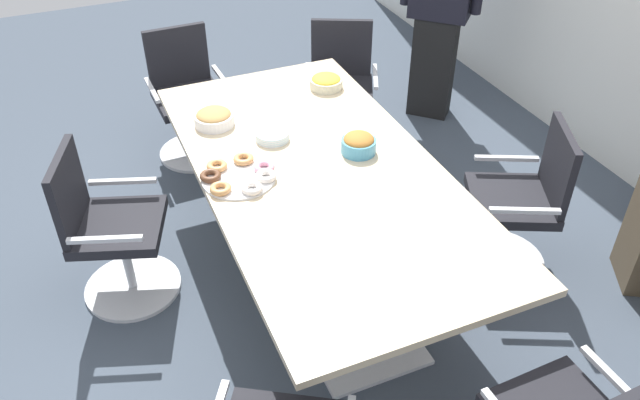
{
  "coord_description": "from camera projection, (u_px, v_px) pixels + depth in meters",
  "views": [
    {
      "loc": [
        2.53,
        -1.07,
        2.65
      ],
      "look_at": [
        0.0,
        0.0,
        0.55
      ],
      "focal_mm": 36.19,
      "sensor_mm": 36.0,
      "label": 1
    }
  ],
  "objects": [
    {
      "name": "snack_bowl_chips_yellow",
      "position": [
        326.0,
        82.0,
        4.04
      ],
      "size": [
        0.21,
        0.21,
        0.09
      ],
      "color": "beige",
      "rests_on": "conference_table"
    },
    {
      "name": "snack_bowl_pretzels",
      "position": [
        359.0,
        143.0,
        3.44
      ],
      "size": [
        0.19,
        0.19,
        0.11
      ],
      "color": "#4C9EC6",
      "rests_on": "conference_table"
    },
    {
      "name": "office_chair_0",
      "position": [
        188.0,
        102.0,
        4.62
      ],
      "size": [
        0.55,
        0.55,
        0.91
      ],
      "rotation": [
        0.0,
        0.0,
        -1.54
      ],
      "color": "silver",
      "rests_on": "ground"
    },
    {
      "name": "plate_stack",
      "position": [
        272.0,
        136.0,
        3.56
      ],
      "size": [
        0.19,
        0.19,
        0.05
      ],
      "color": "white",
      "rests_on": "conference_table"
    },
    {
      "name": "ground_plane",
      "position": [
        320.0,
        275.0,
        3.8
      ],
      "size": [
        10.0,
        10.0,
        0.01
      ],
      "primitive_type": "cube",
      "color": "#3D4754"
    },
    {
      "name": "office_chair_1",
      "position": [
        110.0,
        235.0,
        3.45
      ],
      "size": [
        0.69,
        0.69,
        0.91
      ],
      "rotation": [
        0.0,
        0.0,
        -0.34
      ],
      "color": "silver",
      "rests_on": "ground"
    },
    {
      "name": "donut_platter",
      "position": [
        239.0,
        176.0,
        3.26
      ],
      "size": [
        0.38,
        0.38,
        0.04
      ],
      "color": "white",
      "rests_on": "conference_table"
    },
    {
      "name": "office_chair_4",
      "position": [
        519.0,
        208.0,
        3.64
      ],
      "size": [
        0.72,
        0.72,
        0.91
      ],
      "rotation": [
        0.0,
        0.0,
        -3.58
      ],
      "color": "silver",
      "rests_on": "ground"
    },
    {
      "name": "office_chair_5",
      "position": [
        340.0,
        94.0,
        4.72
      ],
      "size": [
        0.72,
        0.72,
        0.91
      ],
      "rotation": [
        0.0,
        0.0,
        -2.01
      ],
      "color": "silver",
      "rests_on": "ground"
    },
    {
      "name": "snack_bowl_cookies",
      "position": [
        214.0,
        118.0,
        3.67
      ],
      "size": [
        0.23,
        0.23,
        0.09
      ],
      "color": "white",
      "rests_on": "conference_table"
    },
    {
      "name": "person_standing_0",
      "position": [
        440.0,
        7.0,
        4.79
      ],
      "size": [
        0.48,
        0.49,
        1.7
      ],
      "rotation": [
        0.0,
        0.0,
        -2.35
      ],
      "color": "black",
      "rests_on": "ground"
    },
    {
      "name": "conference_table",
      "position": [
        320.0,
        189.0,
        3.41
      ],
      "size": [
        2.4,
        1.2,
        0.75
      ],
      "color": "#CCB793",
      "rests_on": "ground"
    }
  ]
}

